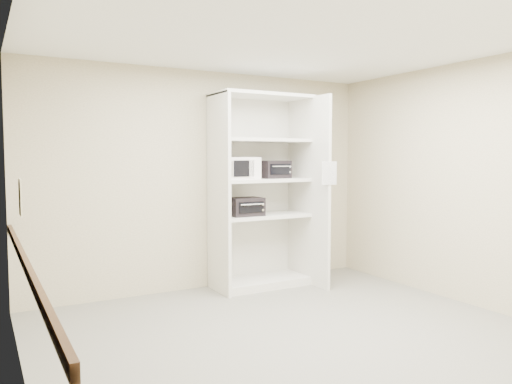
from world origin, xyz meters
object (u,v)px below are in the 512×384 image
microwave (238,168)px  toaster_oven_upper (273,169)px  toaster_oven_lower (246,207)px  shelving_unit (264,197)px

microwave → toaster_oven_upper: size_ratio=1.15×
toaster_oven_upper → toaster_oven_lower: bearing=-177.4°
microwave → toaster_oven_lower: (0.08, -0.03, -0.47)m
shelving_unit → microwave: shelving_unit is taller
microwave → shelving_unit: bearing=0.2°
microwave → toaster_oven_upper: (0.52, 0.05, -0.02)m
microwave → toaster_oven_lower: 0.48m
shelving_unit → toaster_oven_upper: (0.14, 0.03, 0.35)m
toaster_oven_upper → toaster_oven_lower: (-0.44, -0.08, -0.45)m
shelving_unit → toaster_oven_upper: 0.38m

